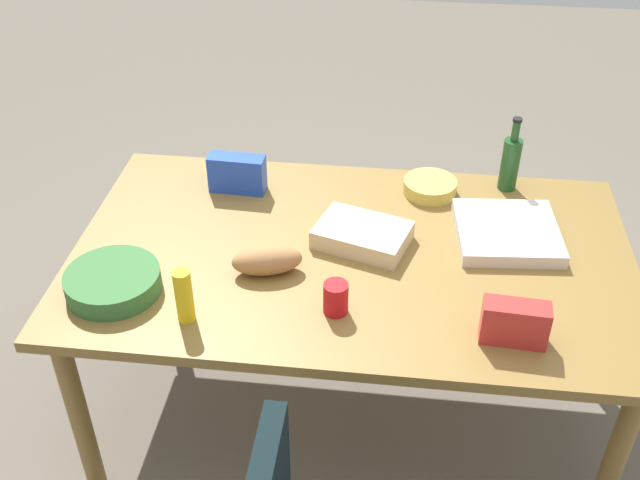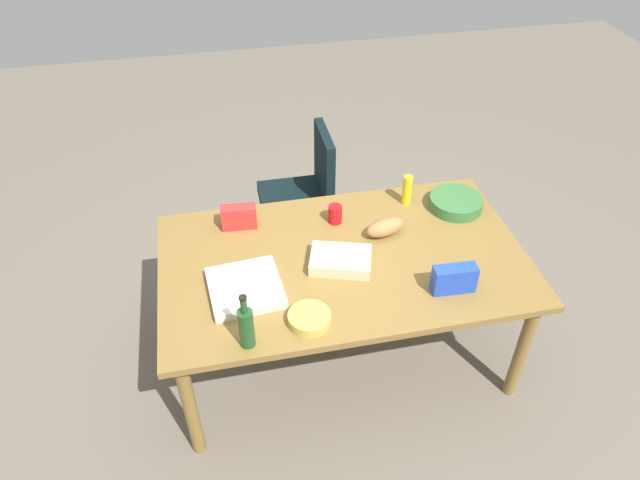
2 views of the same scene
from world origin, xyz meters
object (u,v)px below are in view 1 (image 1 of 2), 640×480
Objects in this scene: chip_bowl at (430,187)px; pizza_box at (507,232)px; red_solo_cup at (336,298)px; salad_bowl at (113,282)px; bread_loaf at (267,260)px; sheet_cake at (362,235)px; mustard_bottle at (184,296)px; chip_bag_red at (515,323)px; conference_table at (352,268)px; wine_bottle at (510,162)px; chip_bag_blue at (237,174)px.

pizza_box is at bearing -44.61° from chip_bowl.
red_solo_cup reaches higher than chip_bowl.
chip_bowl is at bearing 68.15° from red_solo_cup.
pizza_box is 1.39m from salad_bowl.
pizza_box is (0.83, 0.30, -0.03)m from bread_loaf.
mustard_bottle is (-0.52, -0.47, 0.06)m from sheet_cake.
chip_bag_red is 0.85m from chip_bowl.
chip_bag_red is 0.55m from red_solo_cup.
conference_table is 0.67m from chip_bag_red.
sheet_cake is at bearing 24.46° from salad_bowl.
chip_bag_red is 1.29m from salad_bowl.
chip_bag_red is at bearing -97.53° from pizza_box.
red_solo_cup is 0.74m from salad_bowl.
sheet_cake is at bearing -141.24° from wine_bottle.
conference_table is 0.62m from chip_bag_blue.
salad_bowl is (-0.80, -0.36, 0.00)m from sheet_cake.
chip_bag_blue is at bearing -172.42° from wine_bottle.
salad_bowl is (-1.31, -0.45, 0.01)m from pizza_box.
sheet_cake is (-0.24, -0.37, 0.01)m from chip_bowl.
wine_bottle is at bearing 7.58° from chip_bag_blue.
wine_bottle reaches higher than mustard_bottle.
salad_bowl is (-0.28, -0.66, -0.04)m from chip_bag_blue.
mustard_bottle is (-0.21, -0.26, 0.04)m from bread_loaf.
red_solo_cup reaches higher than conference_table.
chip_bowl is at bearing 107.21° from chip_bag_red.
conference_table is 0.13m from sheet_cake.
chip_bowl is 1.10× the size of mustard_bottle.
chip_bowl is 0.39m from pizza_box.
mustard_bottle is at bearing -139.59° from wine_bottle.
chip_bag_red reaches higher than chip_bowl.
chip_bag_blue is 2.00× the size of red_solo_cup.
pizza_box is (0.03, 0.54, -0.05)m from chip_bag_red.
red_solo_cup is 0.58× the size of mustard_bottle.
chip_bag_blue is 0.81m from red_solo_cup.
chip_bag_blue reaches higher than conference_table.
pizza_box is at bearing 15.08° from conference_table.
red_solo_cup is at bearing -126.46° from wine_bottle.
chip_bag_red is 1.01m from mustard_bottle.
chip_bowl is (0.75, 0.07, -0.05)m from chip_bag_blue.
salad_bowl is (-0.74, 0.02, -0.02)m from red_solo_cup.
chip_bag_red is at bearing -3.69° from salad_bowl.
bread_loaf reaches higher than pizza_box.
wine_bottle reaches higher than red_solo_cup.
conference_table is 6.18× the size of sheet_cake.
mustard_bottle is 0.30m from salad_bowl.
sheet_cake is at bearing 33.62° from bread_loaf.
chip_bag_red is 0.65× the size of wine_bottle.
chip_bag_red is 0.91× the size of chip_bag_blue.
chip_bag_red reaches higher than red_solo_cup.
bread_loaf is 0.30m from red_solo_cup.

